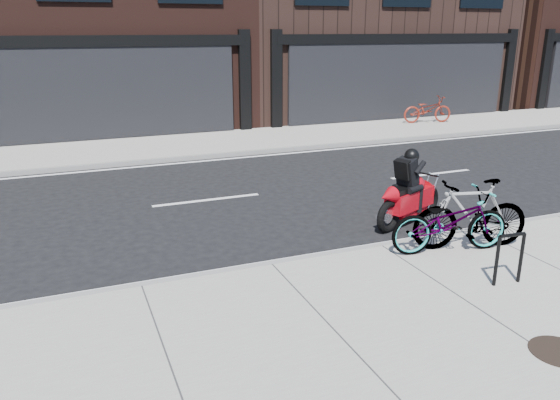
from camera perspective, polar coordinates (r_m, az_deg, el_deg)
name	(u,v)px	position (r m, az deg, el deg)	size (l,w,h in m)	color
ground	(234,230)	(10.36, -4.84, -3.13)	(120.00, 120.00, 0.00)	black
sidewalk_near	(373,377)	(6.25, 9.70, -17.73)	(60.00, 6.00, 0.13)	gray
sidewalk_far	(160,147)	(17.63, -12.43, 5.42)	(60.00, 3.50, 0.13)	gray
bike_rack	(510,254)	(8.42, 22.88, -5.25)	(0.46, 0.09, 0.77)	black
bicycle_front	(450,221)	(9.26, 17.35, -2.14)	(0.69, 1.99, 1.05)	gray
bicycle_rear	(471,214)	(9.50, 19.32, -1.41)	(0.56, 1.97, 1.18)	gray
motorcycle	(413,193)	(10.83, 13.70, 0.76)	(1.92, 0.99, 1.50)	black
bicycle_far	(427,110)	(22.08, 15.15, 9.11)	(0.67, 1.91, 1.01)	maroon
manhole_cover	(559,352)	(7.17, 27.15, -13.91)	(0.66, 0.66, 0.01)	black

